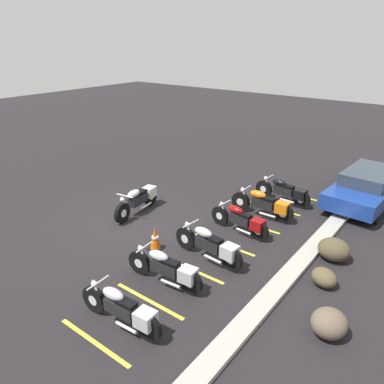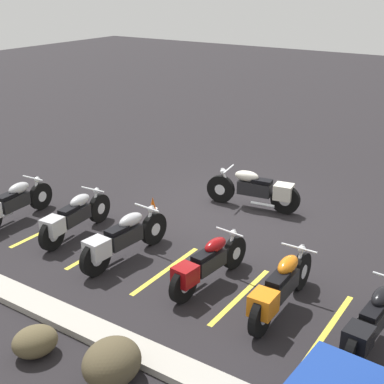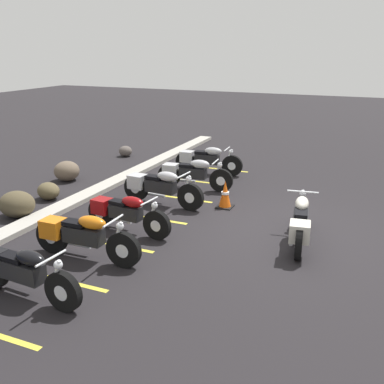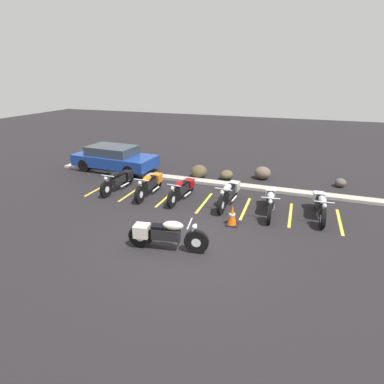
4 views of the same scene
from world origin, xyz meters
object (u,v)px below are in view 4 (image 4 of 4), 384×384
Objects in this scene: parked_bike_0 at (119,180)px; parked_bike_3 at (229,193)px; car_blue at (114,158)px; landscape_rock_2 at (263,173)px; parked_bike_2 at (182,189)px; motorcycle_cream_featured at (164,234)px; parked_bike_4 at (270,201)px; landscape_rock_1 at (199,172)px; parked_bike_5 at (320,205)px; landscape_rock_3 at (227,175)px; traffic_cone at (232,216)px; parked_bike_1 at (150,184)px; landscape_rock_0 at (340,183)px.

parked_bike_3 is at bearing 94.42° from parked_bike_0.
landscape_rock_2 is at bearing 12.41° from car_blue.
parked_bike_2 is 4.57m from landscape_rock_2.
motorcycle_cream_featured is 5.37m from parked_bike_0.
parked_bike_4 reaches higher than landscape_rock_1.
motorcycle_cream_featured reaches higher than parked_bike_5.
parked_bike_0 is 4.87m from parked_bike_3.
landscape_rock_3 is at bearing -129.07° from parked_bike_5.
car_blue reaches higher than traffic_cone.
landscape_rock_1 is (-5.37, 2.68, -0.15)m from parked_bike_5.
parked_bike_3 is at bearing -16.17° from car_blue.
parked_bike_5 is 2.90× the size of landscape_rock_2.
parked_bike_5 reaches higher than landscape_rock_3.
parked_bike_0 is 5.03m from landscape_rock_3.
car_blue is at bearing -112.28° from parked_bike_4.
parked_bike_2 is 1.89m from parked_bike_3.
motorcycle_cream_featured is at bearing -44.13° from car_blue.
motorcycle_cream_featured is 7.57m from landscape_rock_2.
parked_bike_1 is at bearing 92.39° from parked_bike_0.
traffic_cone is (1.27, -4.53, 0.10)m from landscape_rock_3.
landscape_rock_0 is (1.02, 3.59, -0.27)m from parked_bike_5.
landscape_rock_1 is (2.76, 2.73, -0.15)m from parked_bike_0.
landscape_rock_2 is (-2.42, 3.54, -0.16)m from parked_bike_5.
car_blue is (-9.91, 2.35, 0.22)m from parked_bike_5.
traffic_cone is (0.48, -1.64, -0.16)m from parked_bike_3.
parked_bike_2 is at bearing -85.29° from landscape_rock_1.
parked_bike_0 is 2.53× the size of landscape_rock_1.
car_blue reaches higher than parked_bike_0.
parked_bike_5 is (3.25, 0.01, -0.02)m from parked_bike_3.
parked_bike_0 is at bearing -158.34° from landscape_rock_0.
traffic_cone reaches higher than landscape_rock_3.
parked_bike_5 is at bearing -26.53° from landscape_rock_1.
landscape_rock_1 is at bearing -120.09° from parked_bike_5.
landscape_rock_1 is at bearing -169.51° from parked_bike_2.
parked_bike_5 is 4.54× the size of landscape_rock_0.
car_blue is 9.01× the size of landscape_rock_0.
car_blue is 5.75× the size of landscape_rock_2.
motorcycle_cream_featured is at bearing 18.92° from parked_bike_2.
landscape_rock_2 is at bearing 16.37° from landscape_rock_1.
parked_bike_3 reaches higher than landscape_rock_3.
parked_bike_0 is 4.55× the size of landscape_rock_0.
parked_bike_3 is 7.07m from car_blue.
landscape_rock_3 is (5.87, 0.53, -0.45)m from car_blue.
motorcycle_cream_featured is at bearing 31.19° from parked_bike_1.
parked_bike_5 is at bearing 94.33° from parked_bike_0.
traffic_cone is at bearing -62.80° from parked_bike_5.
parked_bike_2 is 3.44m from parked_bike_4.
car_blue is at bearing -173.57° from landscape_rock_0.
car_blue reaches higher than landscape_rock_0.
landscape_rock_0 is 6.45m from landscape_rock_1.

